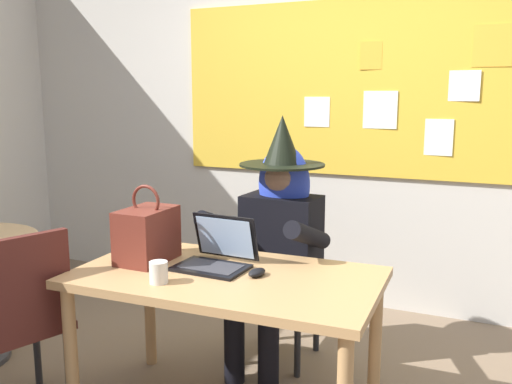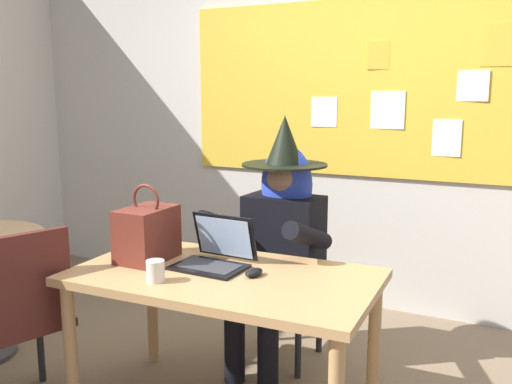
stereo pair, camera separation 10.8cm
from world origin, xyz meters
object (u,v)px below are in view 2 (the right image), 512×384
Objects in this scene: chair_spare_by_window at (22,312)px; chair_at_desk at (288,272)px; person_costumed at (279,230)px; desk_main at (224,291)px; computer_mouse at (254,272)px; laptop at (215,255)px; handbag at (147,233)px; coffee_mug at (155,271)px.

chair_at_desk is at bearing -107.47° from chair_spare_by_window.
person_costumed is at bearing -1.47° from chair_at_desk.
person_costumed is (0.00, 0.62, 0.15)m from desk_main.
person_costumed is 0.62m from computer_mouse.
chair_at_desk is 1.43m from chair_spare_by_window.
chair_at_desk is 0.31m from person_costumed.
laptop reaches higher than chair_at_desk.
handbag is (-0.44, -0.73, 0.35)m from chair_at_desk.
chair_spare_by_window is (-0.65, -0.16, -0.25)m from coffee_mug.
desk_main is 3.71× the size of handbag.
chair_spare_by_window is (-1.00, -0.41, -0.22)m from computer_mouse.
chair_at_desk is at bearing 84.35° from laptop.
chair_at_desk reaches higher than coffee_mug.
computer_mouse reaches higher than desk_main.
person_costumed is 1.54× the size of chair_spare_by_window.
laptop is (-0.09, 0.08, 0.14)m from desk_main.
chair_at_desk is 8.52× the size of computer_mouse.
desk_main is at bearing 47.96° from coffee_mug.
chair_at_desk is at bearing 59.09° from handbag.
laptop is at bearing 69.39° from coffee_mug.
chair_spare_by_window is (-0.86, -0.39, -0.11)m from desk_main.
coffee_mug reaches higher than desk_main.
coffee_mug is 0.10× the size of chair_spare_by_window.
person_costumed reaches higher than chair_at_desk.
computer_mouse is at bearing 9.09° from desk_main.
chair_at_desk reaches higher than computer_mouse.
chair_spare_by_window reaches higher than desk_main.
chair_at_desk is 0.92m from handbag.
handbag is at bearing -31.27° from chair_at_desk.
chair_at_desk is (0.00, 0.74, -0.13)m from desk_main.
handbag is 0.68m from chair_spare_by_window.
computer_mouse is 1.11m from chair_spare_by_window.
laptop is at bearing 176.53° from computer_mouse.
chair_at_desk is 2.35× the size of handbag.
laptop is at bearing 138.53° from desk_main.
laptop is 3.30× the size of computer_mouse.
chair_spare_by_window is (-0.86, -1.01, -0.26)m from person_costumed.
handbag is at bearing 178.14° from desk_main.
laptop is 3.61× the size of coffee_mug.
computer_mouse is 0.43m from coffee_mug.
handbag is at bearing -32.84° from person_costumed.
person_costumed is 0.55m from laptop.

